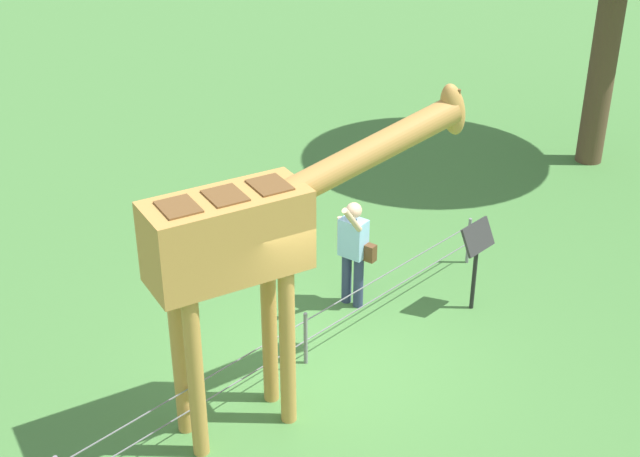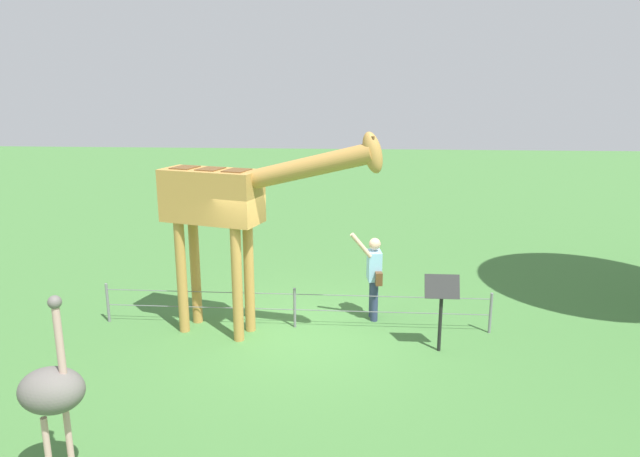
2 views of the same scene
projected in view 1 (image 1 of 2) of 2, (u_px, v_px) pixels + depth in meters
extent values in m
plane|color=#427538|center=(318.00, 370.00, 11.09)|extent=(60.00, 60.00, 0.00)
cylinder|color=#BC8942|center=(269.00, 328.00, 10.12)|extent=(0.18, 0.18, 2.03)
cylinder|color=#BC8942|center=(287.00, 348.00, 9.79)|extent=(0.18, 0.18, 2.03)
cylinder|color=#BC8942|center=(180.00, 357.00, 9.64)|extent=(0.18, 0.18, 2.03)
cylinder|color=#BC8942|center=(196.00, 379.00, 9.30)|extent=(0.18, 0.18, 2.03)
cube|color=#BC8942|center=(227.00, 236.00, 9.02)|extent=(1.83, 1.15, 0.90)
cube|color=brown|center=(270.00, 185.00, 9.02)|extent=(0.47, 0.52, 0.02)
cube|color=brown|center=(225.00, 196.00, 8.80)|extent=(0.47, 0.52, 0.02)
cube|color=brown|center=(178.00, 207.00, 8.58)|extent=(0.47, 0.52, 0.02)
cylinder|color=#BC8942|center=(369.00, 153.00, 9.51)|extent=(2.30, 0.95, 0.89)
ellipsoid|color=#BC8942|center=(453.00, 109.00, 9.86)|extent=(0.49, 0.37, 0.69)
cylinder|color=brown|center=(450.00, 93.00, 9.81)|extent=(0.05, 0.05, 0.14)
cylinder|color=brown|center=(458.00, 95.00, 9.74)|extent=(0.05, 0.05, 0.14)
cylinder|color=navy|center=(358.00, 282.00, 12.20)|extent=(0.14, 0.14, 0.78)
cylinder|color=navy|center=(347.00, 277.00, 12.31)|extent=(0.14, 0.14, 0.78)
cube|color=#8CBFE0|center=(353.00, 238.00, 11.94)|extent=(0.28, 0.39, 0.55)
sphere|color=#D8AD8C|center=(354.00, 211.00, 11.74)|extent=(0.22, 0.22, 0.22)
cylinder|color=#D8AD8C|center=(352.00, 220.00, 11.45)|extent=(0.42, 0.13, 0.48)
cylinder|color=#D8AD8C|center=(340.00, 234.00, 12.06)|extent=(0.08, 0.08, 0.50)
cube|color=brown|center=(369.00, 252.00, 11.94)|extent=(0.14, 0.21, 0.24)
cylinder|color=brown|center=(604.00, 56.00, 15.88)|extent=(0.49, 0.49, 4.11)
cylinder|color=black|center=(474.00, 279.00, 12.11)|extent=(0.06, 0.06, 0.95)
cube|color=#2D2D2D|center=(478.00, 237.00, 11.80)|extent=(0.56, 0.21, 0.38)
cylinder|color=slate|center=(306.00, 338.00, 11.04)|extent=(0.05, 0.05, 0.75)
cylinder|color=slate|center=(469.00, 241.00, 13.27)|extent=(0.05, 0.05, 0.75)
cube|color=slate|center=(305.00, 321.00, 10.92)|extent=(7.00, 0.01, 0.01)
cube|color=slate|center=(306.00, 341.00, 11.06)|extent=(7.00, 0.01, 0.01)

